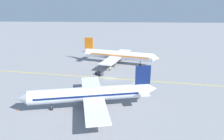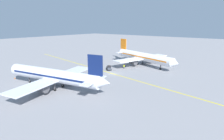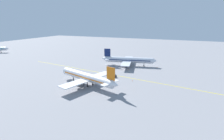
{
  "view_description": "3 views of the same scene",
  "coord_description": "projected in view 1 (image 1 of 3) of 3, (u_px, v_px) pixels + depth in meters",
  "views": [
    {
      "loc": [
        72.53,
        4.82,
        26.68
      ],
      "look_at": [
        0.74,
        0.7,
        3.37
      ],
      "focal_mm": 35.0,
      "sensor_mm": 36.0,
      "label": 1
    },
    {
      "loc": [
        48.47,
        38.14,
        17.66
      ],
      "look_at": [
        2.55,
        1.89,
        2.19
      ],
      "focal_mm": 28.0,
      "sensor_mm": 36.0,
      "label": 2
    },
    {
      "loc": [
        -82.29,
        -37.09,
        27.76
      ],
      "look_at": [
        -3.54,
        -3.19,
        3.63
      ],
      "focal_mm": 28.0,
      "sensor_mm": 36.0,
      "label": 3
    }
  ],
  "objects": [
    {
      "name": "ground_crew_worker",
      "position": [
        110.0,
        68.0,
        85.38
      ],
      "size": [
        0.37,
        0.52,
        1.68
      ],
      "color": "#23232D",
      "rests_on": "ground"
    },
    {
      "name": "baggage_tug_dark",
      "position": [
        99.0,
        73.0,
        80.26
      ],
      "size": [
        3.09,
        3.25,
        2.11
      ],
      "color": "#333842",
      "rests_on": "ground"
    },
    {
      "name": "airplane_at_gate",
      "position": [
        118.0,
        55.0,
        94.26
      ],
      "size": [
        28.33,
        34.87,
        10.6
      ],
      "color": "white",
      "rests_on": "ground"
    },
    {
      "name": "traffic_cone_near_nose",
      "position": [
        73.0,
        72.0,
        83.55
      ],
      "size": [
        0.32,
        0.32,
        0.55
      ],
      "primitive_type": "cone",
      "color": "orange",
      "rests_on": "ground"
    },
    {
      "name": "traffic_cone_far_edge",
      "position": [
        84.0,
        91.0,
        65.91
      ],
      "size": [
        0.32,
        0.32,
        0.55
      ],
      "primitive_type": "cone",
      "color": "orange",
      "rests_on": "ground"
    },
    {
      "name": "apron_yellow_centreline",
      "position": [
        110.0,
        78.0,
        77.37
      ],
      "size": [
        17.4,
        118.85,
        0.01
      ],
      "primitive_type": "cube",
      "rotation": [
        0.0,
        0.0,
        -0.14
      ],
      "color": "yellow",
      "rests_on": "ground"
    },
    {
      "name": "traffic_cone_mid_apron",
      "position": [
        18.0,
        110.0,
        54.6
      ],
      "size": [
        0.32,
        0.32,
        0.55
      ],
      "primitive_type": "cone",
      "color": "orange",
      "rests_on": "ground"
    },
    {
      "name": "traffic_cone_by_wingtip",
      "position": [
        102.0,
        66.0,
        91.07
      ],
      "size": [
        0.32,
        0.32,
        0.55
      ],
      "primitive_type": "cone",
      "color": "orange",
      "rests_on": "ground"
    },
    {
      "name": "ground_plane",
      "position": [
        110.0,
        78.0,
        77.37
      ],
      "size": [
        400.0,
        400.0,
        0.0
      ],
      "primitive_type": "plane",
      "color": "gray"
    },
    {
      "name": "airplane_adjacent_stand",
      "position": [
        91.0,
        94.0,
        55.52
      ],
      "size": [
        28.46,
        35.25,
        10.6
      ],
      "color": "silver",
      "rests_on": "ground"
    }
  ]
}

